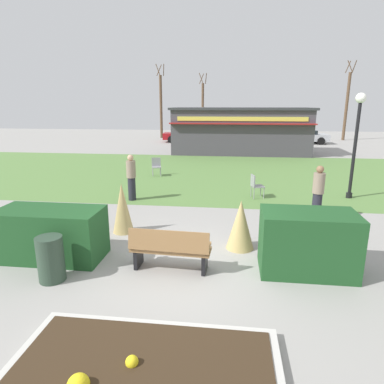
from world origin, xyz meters
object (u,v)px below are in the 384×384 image
person_standing (131,177)px  parked_car_east_slot (303,136)px  food_kiosk (240,130)px  parked_car_west_slot (186,135)px  tree_right_bg (203,108)px  cafe_chair_west (156,165)px  park_bench (170,249)px  tree_center_bg (161,106)px  lamppost_mid (357,133)px  cafe_chair_east (255,184)px  tree_left_bg (347,105)px  person_strolling (318,193)px  parked_car_center_slot (242,136)px  trash_bin (51,259)px

person_standing → parked_car_east_slot: 22.33m
food_kiosk → person_standing: 13.88m
parked_car_west_slot → tree_right_bg: (0.93, 7.18, 2.37)m
cafe_chair_west → food_kiosk: bearing=64.4°
cafe_chair_west → parked_car_east_slot: parked_car_east_slot is taller
park_bench → tree_center_bg: bearing=102.3°
lamppost_mid → parked_car_west_slot: (-8.90, 18.72, -1.79)m
food_kiosk → cafe_chair_west: 9.84m
food_kiosk → parked_car_west_slot: food_kiosk is taller
cafe_chair_west → tree_right_bg: (0.20, 22.78, 2.49)m
cafe_chair_west → cafe_chair_east: size_ratio=1.00×
parked_car_east_slot → lamppost_mid: bearing=-95.6°
cafe_chair_west → tree_right_bg: bearing=89.5°
park_bench → food_kiosk: bearing=84.6°
food_kiosk → parked_car_east_slot: 8.96m
person_standing → parked_car_east_slot: (9.92, 20.00, -0.22)m
food_kiosk → person_standing: (-4.15, -13.22, -0.76)m
park_bench → cafe_chair_east: park_bench is taller
tree_right_bg → tree_left_bg: bearing=-14.1°
tree_right_bg → parked_car_west_slot: bearing=-97.4°
lamppost_mid → tree_left_bg: bearing=74.0°
person_standing → tree_right_bg: (0.12, 27.19, 2.16)m
lamppost_mid → cafe_chair_west: lamppost_mid is taller
parked_car_east_slot → tree_left_bg: 6.39m
park_bench → tree_center_bg: (-6.30, 28.85, 2.84)m
person_standing → tree_left_bg: 27.78m
park_bench → parked_car_east_slot: size_ratio=0.40×
lamppost_mid → cafe_chair_east: size_ratio=4.31×
lamppost_mid → food_kiosk: size_ratio=0.39×
person_strolling → food_kiosk: bearing=98.7°
person_strolling → person_standing: (-6.24, 1.49, 0.00)m
cafe_chair_west → tree_left_bg: 24.24m
cafe_chair_east → cafe_chair_west: bearing=142.3°
food_kiosk → tree_left_bg: 14.73m
tree_right_bg → parked_car_east_slot: bearing=-36.2°
person_standing → cafe_chair_west: bearing=4.9°
parked_car_east_slot → tree_left_bg: bearing=38.2°
park_bench → person_standing: bearing=114.8°
parked_car_west_slot → parked_car_center_slot: size_ratio=1.01×
trash_bin → person_standing: (-0.13, 5.92, 0.40)m
cafe_chair_east → person_strolling: person_strolling is taller
cafe_chair_east → tree_left_bg: size_ratio=0.12×
cafe_chair_west → person_standing: size_ratio=0.53×
parked_car_west_slot → parked_car_east_slot: same height
trash_bin → person_standing: size_ratio=0.55×
food_kiosk → parked_car_east_slot: (5.77, 6.78, -0.98)m
lamppost_mid → tree_left_bg: size_ratio=0.52×
tree_center_bg → parked_car_east_slot: bearing=-14.7°
parked_car_east_slot → parked_car_west_slot: bearing=-180.0°
trash_bin → cafe_chair_west: 10.32m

